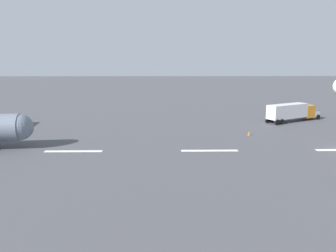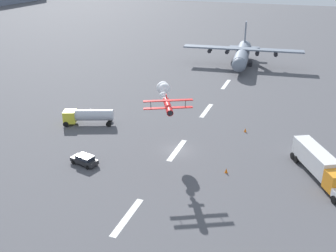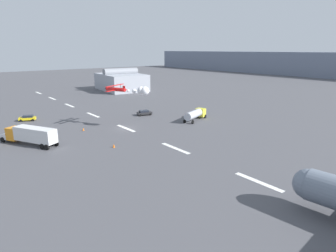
{
  "view_description": "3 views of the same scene",
  "coord_description": "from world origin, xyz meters",
  "px_view_note": "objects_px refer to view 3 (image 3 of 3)",
  "views": [
    {
      "loc": [
        25.61,
        43.15,
        12.38
      ],
      "look_at": [
        24.86,
        0.0,
        3.55
      ],
      "focal_mm": 34.24,
      "sensor_mm": 36.0,
      "label": 1
    },
    {
      "loc": [
        -54.74,
        -17.99,
        29.16
      ],
      "look_at": [
        -4.33,
        0.01,
        6.05
      ],
      "focal_mm": 42.39,
      "sensor_mm": 36.0,
      "label": 2
    },
    {
      "loc": [
        60.22,
        -34.64,
        18.86
      ],
      "look_at": [
        19.11,
        -1.95,
        4.88
      ],
      "focal_mm": 30.96,
      "sensor_mm": 36.0,
      "label": 3
    }
  ],
  "objects_px": {
    "fuel_tanker_truck": "(195,114)",
    "airport_staff_sedan": "(144,113)",
    "followme_car_yellow": "(28,118)",
    "traffic_cone_near": "(83,129)",
    "traffic_cone_far": "(114,146)",
    "stunt_biplane_red": "(135,90)",
    "semi_truck_orange": "(30,135)"
  },
  "relations": [
    {
      "from": "airport_staff_sedan",
      "to": "traffic_cone_far",
      "type": "height_order",
      "value": "airport_staff_sedan"
    },
    {
      "from": "traffic_cone_near",
      "to": "followme_car_yellow",
      "type": "bearing_deg",
      "value": -157.27
    },
    {
      "from": "stunt_biplane_red",
      "to": "fuel_tanker_truck",
      "type": "xyz_separation_m",
      "value": [
        3.95,
        16.71,
        -7.52
      ]
    },
    {
      "from": "traffic_cone_far",
      "to": "semi_truck_orange",
      "type": "bearing_deg",
      "value": -134.53
    },
    {
      "from": "fuel_tanker_truck",
      "to": "traffic_cone_far",
      "type": "distance_m",
      "value": 29.05
    },
    {
      "from": "semi_truck_orange",
      "to": "fuel_tanker_truck",
      "type": "relative_size",
      "value": 1.38
    },
    {
      "from": "stunt_biplane_red",
      "to": "airport_staff_sedan",
      "type": "bearing_deg",
      "value": 136.88
    },
    {
      "from": "stunt_biplane_red",
      "to": "airport_staff_sedan",
      "type": "distance_m",
      "value": 16.01
    },
    {
      "from": "stunt_biplane_red",
      "to": "airport_staff_sedan",
      "type": "xyz_separation_m",
      "value": [
        -9.92,
        9.29,
        -8.45
      ]
    },
    {
      "from": "stunt_biplane_red",
      "to": "traffic_cone_near",
      "type": "bearing_deg",
      "value": -114.49
    },
    {
      "from": "fuel_tanker_truck",
      "to": "followme_car_yellow",
      "type": "relative_size",
      "value": 2.05
    },
    {
      "from": "traffic_cone_near",
      "to": "traffic_cone_far",
      "type": "distance_m",
      "value": 15.51
    },
    {
      "from": "semi_truck_orange",
      "to": "traffic_cone_near",
      "type": "height_order",
      "value": "semi_truck_orange"
    },
    {
      "from": "semi_truck_orange",
      "to": "airport_staff_sedan",
      "type": "distance_m",
      "value": 34.24
    },
    {
      "from": "followme_car_yellow",
      "to": "traffic_cone_near",
      "type": "height_order",
      "value": "followme_car_yellow"
    },
    {
      "from": "stunt_biplane_red",
      "to": "semi_truck_orange",
      "type": "distance_m",
      "value": 25.07
    },
    {
      "from": "stunt_biplane_red",
      "to": "traffic_cone_far",
      "type": "height_order",
      "value": "stunt_biplane_red"
    },
    {
      "from": "fuel_tanker_truck",
      "to": "traffic_cone_near",
      "type": "xyz_separation_m",
      "value": [
        -9.15,
        -28.13,
        -1.37
      ]
    },
    {
      "from": "semi_truck_orange",
      "to": "traffic_cone_far",
      "type": "xyz_separation_m",
      "value": [
        12.16,
        12.36,
        -1.74
      ]
    },
    {
      "from": "fuel_tanker_truck",
      "to": "followme_car_yellow",
      "type": "distance_m",
      "value": 45.62
    },
    {
      "from": "stunt_biplane_red",
      "to": "traffic_cone_far",
      "type": "bearing_deg",
      "value": -48.38
    },
    {
      "from": "fuel_tanker_truck",
      "to": "airport_staff_sedan",
      "type": "relative_size",
      "value": 2.05
    },
    {
      "from": "airport_staff_sedan",
      "to": "traffic_cone_near",
      "type": "height_order",
      "value": "airport_staff_sedan"
    },
    {
      "from": "followme_car_yellow",
      "to": "airport_staff_sedan",
      "type": "distance_m",
      "value": 31.89
    },
    {
      "from": "stunt_biplane_red",
      "to": "fuel_tanker_truck",
      "type": "relative_size",
      "value": 1.26
    },
    {
      "from": "airport_staff_sedan",
      "to": "traffic_cone_near",
      "type": "relative_size",
      "value": 6.13
    },
    {
      "from": "traffic_cone_far",
      "to": "fuel_tanker_truck",
      "type": "bearing_deg",
      "value": 102.66
    },
    {
      "from": "stunt_biplane_red",
      "to": "traffic_cone_far",
      "type": "distance_m",
      "value": 17.88
    },
    {
      "from": "airport_staff_sedan",
      "to": "traffic_cone_near",
      "type": "xyz_separation_m",
      "value": [
        4.72,
        -20.71,
        -0.44
      ]
    },
    {
      "from": "traffic_cone_near",
      "to": "traffic_cone_far",
      "type": "relative_size",
      "value": 1.0
    },
    {
      "from": "followme_car_yellow",
      "to": "airport_staff_sedan",
      "type": "relative_size",
      "value": 1.0
    },
    {
      "from": "airport_staff_sedan",
      "to": "traffic_cone_near",
      "type": "bearing_deg",
      "value": -77.16
    }
  ]
}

